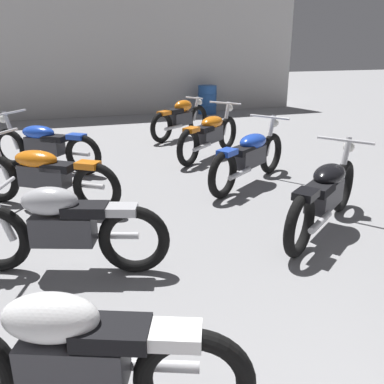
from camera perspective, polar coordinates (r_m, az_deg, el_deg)
back_wall at (r=13.05m, az=-13.39°, el=17.75°), size 12.86×0.24×3.60m
motorcycle_left_row_1 at (r=2.54m, az=-15.82°, el=-20.68°), size 1.87×0.85×0.88m
motorcycle_left_row_2 at (r=4.10m, az=-17.05°, el=-4.52°), size 1.89×0.79×0.88m
motorcycle_left_row_3 at (r=5.83m, az=-19.34°, el=2.24°), size 1.83×1.35×0.97m
motorcycle_left_row_4 at (r=7.59m, az=-19.29°, el=6.06°), size 1.76×1.45×0.97m
motorcycle_right_row_2 at (r=5.04m, az=17.50°, el=-0.18°), size 1.81×1.38×0.97m
motorcycle_right_row_3 at (r=6.51m, az=7.79°, el=4.89°), size 1.84×1.34×0.97m
motorcycle_right_row_4 at (r=8.06m, az=2.43°, el=7.86°), size 1.74×1.47×0.97m
motorcycle_right_row_5 at (r=9.78m, az=-1.51°, el=9.96°), size 1.71×1.17×0.88m
oil_drum at (r=13.30m, az=2.07°, el=12.31°), size 0.59×0.59×0.85m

